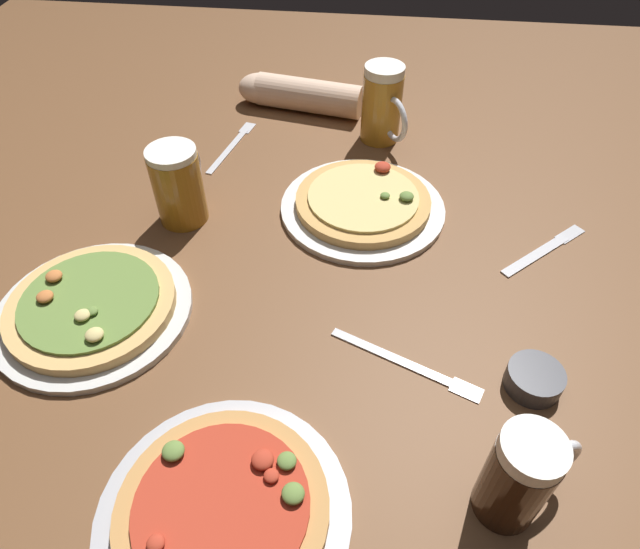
% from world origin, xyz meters
% --- Properties ---
extents(ground_plane, '(2.40, 2.40, 0.03)m').
position_xyz_m(ground_plane, '(0.00, 0.00, -0.01)').
color(ground_plane, brown).
extents(pizza_plate_near, '(0.31, 0.31, 0.05)m').
position_xyz_m(pizza_plate_near, '(-0.35, -0.11, 0.02)').
color(pizza_plate_near, silver).
rests_on(pizza_plate_near, ground_plane).
extents(pizza_plate_far, '(0.31, 0.31, 0.05)m').
position_xyz_m(pizza_plate_far, '(0.06, 0.20, 0.02)').
color(pizza_plate_far, silver).
rests_on(pizza_plate_far, ground_plane).
extents(pizza_plate_side, '(0.30, 0.30, 0.05)m').
position_xyz_m(pizza_plate_side, '(-0.07, -0.39, 0.02)').
color(pizza_plate_side, '#B2B2B7').
rests_on(pizza_plate_side, ground_plane).
extents(beer_mug_dark, '(0.09, 0.15, 0.15)m').
position_xyz_m(beer_mug_dark, '(-0.27, 0.14, 0.07)').
color(beer_mug_dark, '#9E6619').
rests_on(beer_mug_dark, ground_plane).
extents(beer_mug_amber, '(0.10, 0.13, 0.17)m').
position_xyz_m(beer_mug_amber, '(0.08, 0.46, 0.08)').
color(beer_mug_amber, '#B27A23').
rests_on(beer_mug_amber, ground_plane).
extents(beer_mug_pale, '(0.12, 0.09, 0.15)m').
position_xyz_m(beer_mug_pale, '(0.26, -0.34, 0.07)').
color(beer_mug_pale, black).
rests_on(beer_mug_pale, ground_plane).
extents(ramekin_sauce, '(0.08, 0.08, 0.03)m').
position_xyz_m(ramekin_sauce, '(0.32, -0.16, 0.02)').
color(ramekin_sauce, '#333338').
rests_on(ramekin_sauce, ground_plane).
extents(fork_left, '(0.22, 0.11, 0.01)m').
position_xyz_m(fork_left, '(0.15, -0.15, 0.00)').
color(fork_left, silver).
rests_on(fork_left, ground_plane).
extents(knife_right, '(0.17, 0.16, 0.01)m').
position_xyz_m(knife_right, '(0.39, 0.13, 0.00)').
color(knife_right, silver).
rests_on(knife_right, ground_plane).
extents(fork_spare, '(0.07, 0.21, 0.01)m').
position_xyz_m(fork_spare, '(-0.24, 0.39, 0.00)').
color(fork_spare, silver).
rests_on(fork_spare, ground_plane).
extents(diner_arm, '(0.30, 0.12, 0.08)m').
position_xyz_m(diner_arm, '(-0.13, 0.58, 0.04)').
color(diner_arm, beige).
rests_on(diner_arm, ground_plane).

